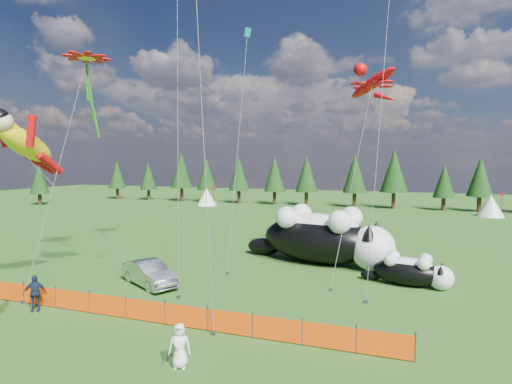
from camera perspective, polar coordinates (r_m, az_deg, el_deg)
ground at (r=21.39m, az=-10.82°, el=-14.83°), size 160.00×160.00×0.00m
safety_fence at (r=18.83m, az=-15.55°, el=-15.99°), size 22.06×0.06×1.10m
tree_line at (r=63.38m, az=9.77°, el=1.58°), size 90.00×4.00×8.00m
festival_tents at (r=57.78m, az=19.76°, el=-1.47°), size 50.00×3.20×2.80m
cat_large at (r=27.95m, az=9.70°, el=-6.31°), size 10.74×5.51×3.92m
cat_small at (r=24.54m, az=21.28°, el=-10.42°), size 5.02×2.40×1.82m
car at (r=23.82m, az=-14.98°, el=-11.15°), size 4.40×3.33×1.39m
spectator_c at (r=21.89m, az=-29.06°, el=-12.51°), size 1.12×0.99×1.71m
spectator_e at (r=14.74m, az=-10.86°, el=-20.74°), size 0.87×0.73×1.53m
superhero_kite at (r=24.26m, az=-30.00°, el=5.93°), size 5.72×6.68×10.65m
gecko_kite at (r=29.37m, az=16.31°, el=14.68°), size 6.25×10.62×14.48m
flower_kite at (r=28.67m, az=-23.03°, el=16.93°), size 3.02×8.08×14.99m
diamond_kite_d at (r=33.48m, az=-1.35°, el=20.36°), size 2.11×8.70×19.08m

